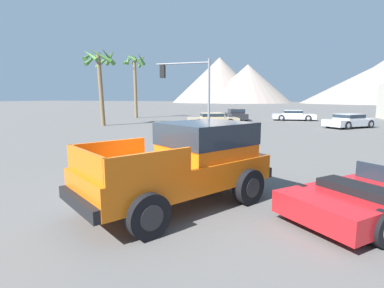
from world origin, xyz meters
name	(u,v)px	position (x,y,z in m)	size (l,w,h in m)	color
ground_plane	(163,202)	(0.00, 0.00, 0.00)	(320.00, 320.00, 0.00)	#5B5956
orange_pickup_truck	(189,159)	(0.62, 0.18, 1.09)	(3.99, 5.00, 1.92)	orange
red_convertible_car	(376,197)	(4.68, 0.82, 0.41)	(4.22, 4.43, 1.00)	red
parked_car_dark	(236,114)	(-3.46, 26.41, 0.63)	(3.27, 4.57, 1.24)	#232328
parked_car_white	(293,115)	(2.48, 28.21, 0.58)	(4.66, 2.54, 1.11)	white
parked_car_tan	(213,119)	(-4.30, 19.84, 0.57)	(4.83, 3.60, 1.11)	tan
parked_car_silver	(349,121)	(7.02, 21.32, 0.60)	(4.42, 4.40, 1.16)	#B7BABF
traffic_light_main	(187,82)	(-4.31, 13.24, 3.57)	(3.94, 0.38, 5.06)	slate
palm_tree_tall	(100,67)	(-13.51, 16.15, 5.09)	(2.96, 3.03, 6.71)	brown
palm_tree_leaning	(135,70)	(-15.57, 25.82, 5.70)	(2.76, 2.81, 7.64)	brown
distant_mountain_range	(342,81)	(18.73, 127.78, 8.66)	(132.17, 54.69, 20.29)	gray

